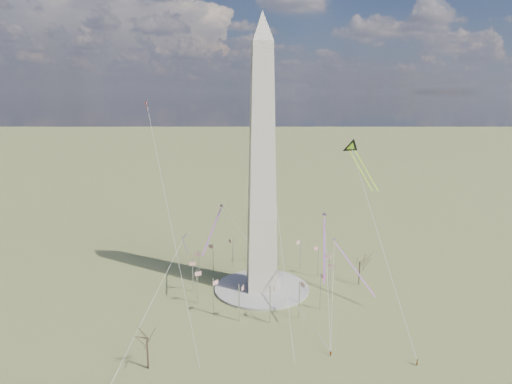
{
  "coord_description": "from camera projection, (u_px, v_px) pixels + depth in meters",
  "views": [
    {
      "loc": [
        -16.99,
        -161.69,
        73.75
      ],
      "look_at": [
        -2.19,
        0.0,
        38.2
      ],
      "focal_mm": 32.0,
      "sensor_mm": 36.0,
      "label": 1
    }
  ],
  "objects": [
    {
      "name": "tree_far",
      "position": [
        147.0,
        339.0,
        122.6
      ],
      "size": [
        7.17,
        7.17,
        12.54
      ],
      "color": "#413027",
      "rests_on": "ground"
    },
    {
      "name": "washington_monument",
      "position": [
        262.0,
        165.0,
        164.32
      ],
      "size": [
        15.56,
        15.56,
        100.0
      ],
      "color": "beige",
      "rests_on": "plaza"
    },
    {
      "name": "kite_streamer_right",
      "position": [
        348.0,
        259.0,
        168.45
      ],
      "size": [
        11.22,
        21.15,
        15.71
      ],
      "rotation": [
        0.0,
        0.0,
        3.59
      ],
      "color": "#FF284D",
      "rests_on": "ground"
    },
    {
      "name": "kite_streamer_left",
      "position": [
        324.0,
        236.0,
        151.43
      ],
      "size": [
        6.6,
        23.79,
        16.54
      ],
      "rotation": [
        0.0,
        0.0,
        2.92
      ],
      "color": "#FF284D",
      "rests_on": "ground"
    },
    {
      "name": "kite_delta_black",
      "position": [
        353.0,
        149.0,
        172.67
      ],
      "size": [
        9.23,
        20.7,
        16.86
      ],
      "rotation": [
        0.0,
        0.0,
        3.36
      ],
      "color": "black",
      "rests_on": "ground"
    },
    {
      "name": "kite_diamond_purple",
      "position": [
        185.0,
        239.0,
        165.5
      ],
      "size": [
        1.92,
        2.85,
        8.47
      ],
      "rotation": [
        0.0,
        0.0,
        2.48
      ],
      "color": "#481B7D",
      "rests_on": "ground"
    },
    {
      "name": "ground",
      "position": [
        262.0,
        289.0,
        174.58
      ],
      "size": [
        2000.0,
        2000.0,
        0.0
      ],
      "primitive_type": "plane",
      "color": "brown",
      "rests_on": "ground"
    },
    {
      "name": "kite_small_white",
      "position": [
        268.0,
        132.0,
        209.96
      ],
      "size": [
        1.46,
        2.08,
        4.32
      ],
      "rotation": [
        0.0,
        0.0,
        2.38
      ],
      "color": "silver",
      "rests_on": "ground"
    },
    {
      "name": "person_east",
      "position": [
        417.0,
        362.0,
        125.6
      ],
      "size": [
        0.84,
        0.8,
        1.94
      ],
      "primitive_type": "imported",
      "rotation": [
        0.0,
        0.0,
        3.82
      ],
      "color": "gray",
      "rests_on": "ground"
    },
    {
      "name": "kite_small_red",
      "position": [
        146.0,
        103.0,
        185.74
      ],
      "size": [
        1.33,
        1.95,
        4.12
      ],
      "rotation": [
        0.0,
        0.0,
        2.48
      ],
      "color": "red",
      "rests_on": "ground"
    },
    {
      "name": "tree_near",
      "position": [
        360.0,
        260.0,
        176.6
      ],
      "size": [
        8.17,
        8.17,
        14.29
      ],
      "color": "#413027",
      "rests_on": "ground"
    },
    {
      "name": "person_centre",
      "position": [
        331.0,
        353.0,
        130.25
      ],
      "size": [
        0.96,
        0.63,
        1.52
      ],
      "primitive_type": "imported",
      "rotation": [
        0.0,
        0.0,
        3.46
      ],
      "color": "gray",
      "rests_on": "ground"
    },
    {
      "name": "plaza",
      "position": [
        262.0,
        288.0,
        174.49
      ],
      "size": [
        36.0,
        36.0,
        0.8
      ],
      "primitive_type": "cylinder",
      "color": "#A29C94",
      "rests_on": "ground"
    },
    {
      "name": "kite_streamer_mid",
      "position": [
        215.0,
        223.0,
        167.38
      ],
      "size": [
        8.44,
        19.44,
        13.98
      ],
      "rotation": [
        0.0,
        0.0,
        2.78
      ],
      "color": "#FF284D",
      "rests_on": "ground"
    },
    {
      "name": "flagpole_ring",
      "position": [
        262.0,
        271.0,
        173.02
      ],
      "size": [
        54.4,
        54.4,
        13.0
      ],
      "color": "silver",
      "rests_on": "ground"
    }
  ]
}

